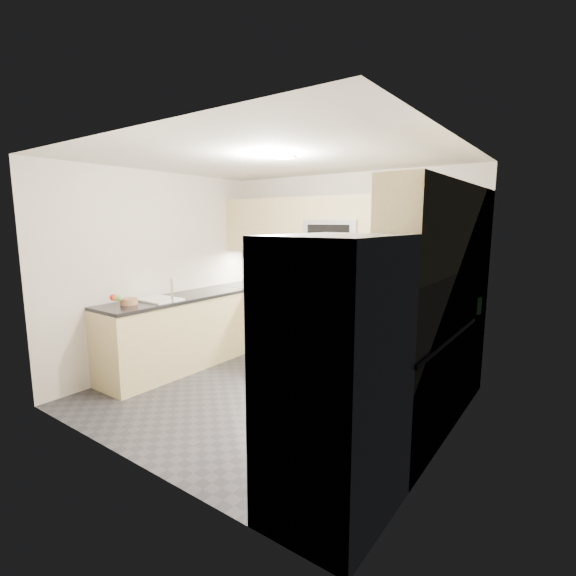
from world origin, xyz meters
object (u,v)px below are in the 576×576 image
object	(u,v)px
microwave	(336,235)
fruit_basket	(129,302)
refrigerator	(335,379)
cutting_board	(289,290)
utensil_bowl	(465,304)
gas_range	(329,331)

from	to	relation	value
microwave	fruit_basket	bearing A→B (deg)	-127.39
refrigerator	cutting_board	size ratio (longest dim) A/B	5.14
refrigerator	cutting_board	world-z (taller)	refrigerator
microwave	fruit_basket	distance (m)	2.64
refrigerator	microwave	bearing A→B (deg)	119.62
microwave	utensil_bowl	world-z (taller)	microwave
refrigerator	gas_range	bearing A→B (deg)	120.88
utensil_bowl	cutting_board	size ratio (longest dim) A/B	0.88
microwave	cutting_board	distance (m)	1.00
microwave	utensil_bowl	xyz separation A→B (m)	(1.67, -0.20, -0.67)
microwave	refrigerator	size ratio (longest dim) A/B	0.42
microwave	cutting_board	xyz separation A→B (m)	(-0.64, -0.13, -0.75)
gas_range	microwave	size ratio (longest dim) A/B	1.20
refrigerator	utensil_bowl	distance (m)	2.37
gas_range	microwave	world-z (taller)	microwave
gas_range	fruit_basket	world-z (taller)	fruit_basket
fruit_basket	cutting_board	bearing A→B (deg)	64.57
gas_range	fruit_basket	bearing A→B (deg)	-129.17
refrigerator	cutting_board	distance (m)	3.20
gas_range	utensil_bowl	distance (m)	1.77
refrigerator	utensil_bowl	xyz separation A→B (m)	(0.22, 2.35, 0.13)
gas_range	microwave	xyz separation A→B (m)	(0.00, 0.12, 1.24)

